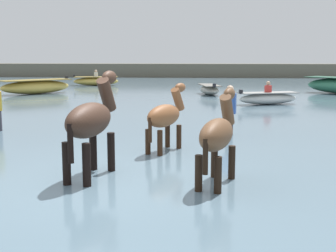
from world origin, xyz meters
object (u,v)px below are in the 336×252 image
object	(u,v)px
boat_near_port	(36,87)
person_wading_close	(229,114)
horse_flank_bay	(218,137)
horse_trailing_dark_bay	(91,122)
boat_far_offshore	(96,81)
boat_mid_channel	(268,98)
boat_distant_east	(209,90)
horse_lead_chestnut	(165,117)

from	to	relation	value
boat_near_port	person_wading_close	world-z (taller)	person_wading_close
boat_near_port	person_wading_close	xyz separation A→B (m)	(9.86, -12.48, 0.18)
horse_flank_bay	horse_trailing_dark_bay	bearing A→B (deg)	171.76
boat_near_port	boat_far_offshore	distance (m)	7.33
horse_trailing_dark_bay	boat_far_offshore	bearing A→B (deg)	102.83
horse_trailing_dark_bay	boat_mid_channel	distance (m)	13.25
horse_trailing_dark_bay	boat_distant_east	distance (m)	17.27
person_wading_close	boat_near_port	bearing A→B (deg)	128.31
boat_far_offshore	boat_distant_east	size ratio (longest dim) A/B	1.25
horse_trailing_dark_bay	boat_near_port	size ratio (longest dim) A/B	0.57
person_wading_close	boat_distant_east	bearing A→B (deg)	91.34
boat_far_offshore	horse_lead_chestnut	bearing A→B (deg)	-73.13
horse_lead_chestnut	boat_mid_channel	bearing A→B (deg)	69.78
boat_mid_channel	boat_distant_east	xyz separation A→B (m)	(-2.45, 4.78, -0.00)
boat_distant_east	boat_near_port	bearing A→B (deg)	-178.65
horse_lead_chestnut	person_wading_close	xyz separation A→B (m)	(1.55, 2.12, -0.18)
boat_distant_east	person_wading_close	bearing A→B (deg)	-88.66
horse_lead_chestnut	boat_near_port	bearing A→B (deg)	119.65
boat_near_port	boat_mid_channel	distance (m)	12.85
horse_lead_chestnut	boat_mid_channel	size ratio (longest dim) A/B	0.63
horse_trailing_dark_bay	person_wading_close	distance (m)	5.15
horse_flank_bay	boat_far_offshore	size ratio (longest dim) A/B	0.57
horse_trailing_dark_bay	boat_distant_east	world-z (taller)	horse_trailing_dark_bay
horse_trailing_dark_bay	boat_distant_east	bearing A→B (deg)	82.10
boat_mid_channel	boat_near_port	bearing A→B (deg)	159.26
horse_lead_chestnut	boat_far_offshore	xyz separation A→B (m)	(-6.59, 21.72, -0.44)
boat_mid_channel	boat_far_offshore	bearing A→B (deg)	131.40
horse_lead_chestnut	boat_distant_east	size ratio (longest dim) A/B	0.68
person_wading_close	horse_flank_bay	bearing A→B (deg)	-95.88
boat_distant_east	person_wading_close	distance (m)	12.72
horse_lead_chestnut	boat_far_offshore	bearing A→B (deg)	106.87
horse_flank_bay	boat_far_offshore	distance (m)	25.49
horse_lead_chestnut	person_wading_close	bearing A→B (deg)	53.84
horse_lead_chestnut	boat_distant_east	distance (m)	14.89
boat_near_port	boat_far_offshore	bearing A→B (deg)	76.36
boat_near_port	person_wading_close	size ratio (longest dim) A/B	2.31
boat_mid_channel	person_wading_close	distance (m)	8.23
boat_far_offshore	person_wading_close	world-z (taller)	person_wading_close
boat_mid_channel	horse_flank_bay	bearing A→B (deg)	-101.79
horse_flank_bay	boat_near_port	world-z (taller)	horse_flank_bay
horse_flank_bay	person_wading_close	distance (m)	4.74
boat_distant_east	horse_flank_bay	bearing A→B (deg)	-90.61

